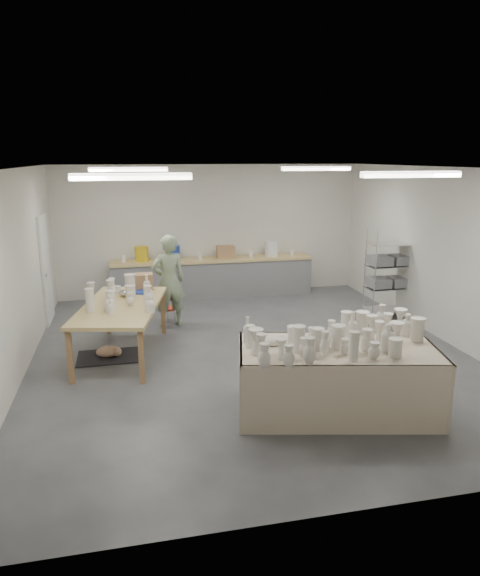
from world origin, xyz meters
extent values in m
plane|color=#424449|center=(0.00, 0.00, 0.00)|extent=(8.00, 8.00, 0.00)
cube|color=white|center=(0.00, 0.00, 2.99)|extent=(7.00, 8.00, 0.02)
cube|color=silver|center=(0.00, 4.00, 1.50)|extent=(7.00, 0.02, 3.00)
cube|color=silver|center=(0.00, -4.00, 1.50)|extent=(7.00, 0.02, 3.00)
cube|color=silver|center=(-3.50, 0.00, 1.50)|extent=(0.02, 8.00, 3.00)
cube|color=silver|center=(3.50, 0.00, 1.50)|extent=(0.02, 8.00, 3.00)
cube|color=white|center=(-3.47, 2.60, 1.05)|extent=(0.05, 0.90, 2.10)
cube|color=white|center=(-1.80, -1.50, 2.94)|extent=(1.40, 0.12, 0.08)
cube|color=white|center=(1.80, -1.50, 2.94)|extent=(1.40, 0.12, 0.08)
cube|color=white|center=(-1.80, 2.00, 2.94)|extent=(1.40, 0.12, 0.08)
cube|color=white|center=(1.80, 2.00, 2.94)|extent=(1.40, 0.12, 0.08)
cube|color=tan|center=(0.00, 3.68, 0.87)|extent=(4.60, 0.60, 0.06)
cube|color=slate|center=(0.00, 3.68, 0.42)|extent=(4.60, 0.55, 0.84)
cylinder|color=gold|center=(-1.60, 3.68, 1.07)|extent=(0.30, 0.30, 0.34)
cylinder|color=#1D37A0|center=(-0.90, 3.68, 1.07)|extent=(0.30, 0.30, 0.34)
cylinder|color=white|center=(1.40, 3.68, 1.07)|extent=(0.30, 0.30, 0.34)
cube|color=#99714A|center=(0.30, 3.68, 1.04)|extent=(0.40, 0.30, 0.28)
cylinder|color=white|center=(-2.00, 3.68, 0.97)|extent=(0.10, 0.10, 0.14)
cylinder|color=white|center=(-0.30, 3.68, 0.97)|extent=(0.10, 0.10, 0.14)
cylinder|color=white|center=(0.90, 3.68, 0.97)|extent=(0.10, 0.10, 0.14)
cylinder|color=white|center=(1.90, 3.68, 0.97)|extent=(0.10, 0.10, 0.14)
cylinder|color=silver|center=(2.78, 1.18, 0.90)|extent=(0.02, 0.02, 1.80)
cylinder|color=silver|center=(3.62, 1.18, 0.90)|extent=(0.02, 0.02, 1.80)
cylinder|color=silver|center=(2.78, 1.62, 0.90)|extent=(0.02, 0.02, 1.80)
cylinder|color=silver|center=(3.62, 1.62, 0.90)|extent=(0.02, 0.02, 1.80)
cube|color=silver|center=(3.20, 1.40, 0.15)|extent=(0.88, 0.48, 0.02)
cube|color=silver|center=(3.20, 1.40, 0.60)|extent=(0.88, 0.48, 0.02)
cube|color=silver|center=(3.20, 1.40, 1.05)|extent=(0.88, 0.48, 0.02)
cube|color=silver|center=(3.20, 1.40, 1.50)|extent=(0.88, 0.48, 0.02)
cube|color=slate|center=(2.98, 1.40, 0.72)|extent=(0.38, 0.42, 0.18)
cube|color=slate|center=(3.42, 1.40, 0.72)|extent=(0.38, 0.42, 0.18)
cube|color=slate|center=(2.98, 1.40, 1.17)|extent=(0.38, 0.42, 0.18)
cube|color=slate|center=(3.42, 1.40, 1.17)|extent=(0.38, 0.42, 0.18)
cube|color=olive|center=(0.60, -2.16, 0.38)|extent=(2.36, 1.44, 0.77)
cube|color=beige|center=(0.60, -2.16, 0.85)|extent=(2.66, 1.67, 0.03)
cube|color=beige|center=(0.60, -2.73, 0.43)|extent=(2.41, 0.56, 0.87)
cube|color=beige|center=(0.60, -1.60, 0.43)|extent=(2.41, 0.56, 0.87)
cube|color=tan|center=(-2.05, 0.39, 0.84)|extent=(1.62, 2.50, 0.06)
cube|color=olive|center=(-2.56, -0.69, 0.40)|extent=(0.08, 0.08, 0.81)
cube|color=olive|center=(-1.54, -0.69, 0.40)|extent=(0.08, 0.08, 0.81)
cube|color=olive|center=(-2.56, 1.47, 0.40)|extent=(0.08, 0.08, 0.81)
cube|color=olive|center=(-1.54, 1.47, 0.40)|extent=(0.08, 0.08, 0.81)
ellipsoid|color=silver|center=(-1.95, 0.92, 0.92)|extent=(0.26, 0.26, 0.12)
cylinder|color=#1D37A0|center=(-1.72, 1.06, 0.88)|extent=(0.26, 0.26, 0.03)
cylinder|color=white|center=(-2.10, 1.15, 0.93)|extent=(0.11, 0.11, 0.12)
cube|color=#99714A|center=(-1.65, 1.31, 1.01)|extent=(0.32, 0.26, 0.28)
cube|color=black|center=(-2.28, 0.34, 0.01)|extent=(1.00, 0.70, 0.02)
ellipsoid|color=white|center=(-2.28, 0.34, 0.10)|extent=(0.48, 0.41, 0.17)
sphere|color=white|center=(-2.15, 0.25, 0.12)|extent=(0.15, 0.15, 0.15)
imported|color=#8FA681|center=(-1.17, 1.73, 0.88)|extent=(0.71, 0.54, 1.77)
cylinder|color=#B9321A|center=(-1.17, 2.00, 0.27)|extent=(0.37, 0.37, 0.04)
cylinder|color=silver|center=(-1.05, 2.04, 0.13)|extent=(0.02, 0.02, 0.26)
cylinder|color=silver|center=(-1.26, 2.09, 0.13)|extent=(0.02, 0.02, 0.26)
cylinder|color=silver|center=(-1.20, 1.88, 0.13)|extent=(0.02, 0.02, 0.26)
camera|label=1|loc=(-1.89, -7.74, 3.17)|focal=32.00mm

